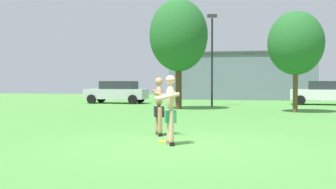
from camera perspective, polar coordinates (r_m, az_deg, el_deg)
ground_plane at (r=9.90m, az=1.05°, el=-7.07°), size 80.00×80.00×0.00m
player_with_cap at (r=9.94m, az=0.28°, el=-1.68°), size 0.68×0.80×1.69m
player_in_black at (r=11.74m, az=-1.23°, el=-1.43°), size 0.73×0.72×1.64m
frisbee at (r=10.53m, az=-0.58°, el=-6.47°), size 0.30×0.30×0.03m
car_white_near_post at (r=29.37m, az=20.81°, el=0.27°), size 4.45×2.35×1.58m
car_silver_mid_lot at (r=29.62m, az=-7.05°, el=0.38°), size 4.34×2.10×1.58m
lamp_post at (r=25.95m, az=6.09°, el=6.12°), size 0.60×0.24×5.72m
outbuilding_behind_lot at (r=38.14m, az=10.16°, el=2.52°), size 12.81×6.47×4.10m
tree_left_field at (r=23.31m, az=1.47°, el=8.12°), size 3.26×3.26×6.15m
tree_right_field at (r=21.65m, az=17.20°, el=6.76°), size 2.77×2.77×5.04m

